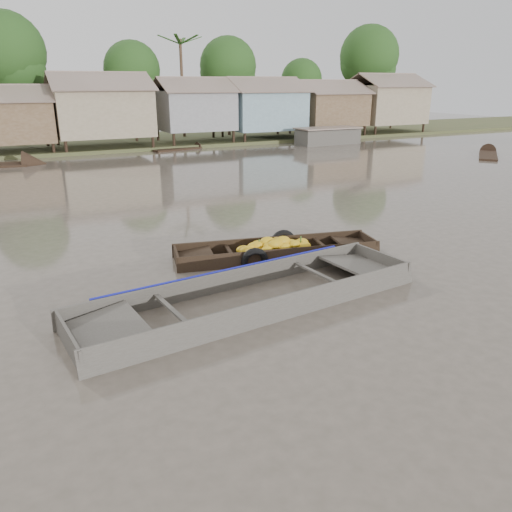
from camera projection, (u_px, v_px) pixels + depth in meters
name	position (u px, v px, depth m)	size (l,w,h in m)	color
ground	(259.00, 314.00, 10.60)	(120.00, 120.00, 0.00)	#524A3F
riverbank	(102.00, 104.00, 37.71)	(120.00, 12.47, 10.22)	#384723
banana_boat	(274.00, 251.00, 14.03)	(5.90, 2.58, 0.82)	black
viewer_boat	(253.00, 301.00, 11.06)	(8.18, 2.85, 0.64)	#403C36
distant_boats	(233.00, 147.00, 35.33)	(47.48, 15.25, 1.38)	black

